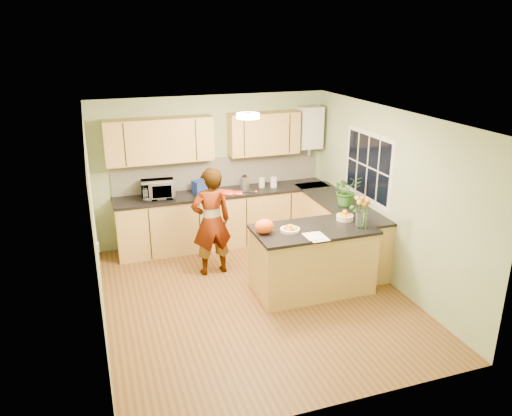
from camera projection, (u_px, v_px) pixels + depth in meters
name	position (u px, v px, depth m)	size (l,w,h in m)	color
floor	(256.00, 297.00, 6.91)	(4.50, 4.50, 0.00)	brown
ceiling	(256.00, 116.00, 6.07)	(4.00, 4.50, 0.02)	silver
wall_back	(213.00, 170.00, 8.49)	(4.00, 0.02, 2.50)	#90A374
wall_front	(336.00, 294.00, 4.48)	(4.00, 0.02, 2.50)	#90A374
wall_left	(95.00, 231.00, 5.88)	(0.02, 4.50, 2.50)	#90A374
wall_right	(389.00, 197.00, 7.09)	(0.02, 4.50, 2.50)	#90A374
back_counter	(225.00, 217.00, 8.52)	(3.64, 0.62, 0.94)	tan
right_counter	(339.00, 229.00, 8.02)	(0.62, 2.24, 0.94)	tan
splashback	(219.00, 172.00, 8.53)	(3.60, 0.02, 0.52)	silver
upper_cabinets	(204.00, 137.00, 8.09)	(3.20, 0.34, 0.70)	tan
boiler	(310.00, 128.00, 8.65)	(0.40, 0.30, 0.86)	silver
window_right	(368.00, 166.00, 7.52)	(0.01, 1.30, 1.05)	silver
light_switch	(98.00, 247.00, 5.33)	(0.02, 0.09, 0.09)	silver
ceiling_lamp	(248.00, 116.00, 6.35)	(0.30, 0.30, 0.07)	#FFEABF
peninsula_island	(313.00, 259.00, 6.95)	(1.65, 0.85, 0.95)	tan
fruit_dish	(290.00, 229.00, 6.67)	(0.26, 0.26, 0.09)	beige
orange_bowl	(345.00, 216.00, 7.07)	(0.24, 0.24, 0.14)	beige
flower_vase	(361.00, 204.00, 6.70)	(0.28, 0.28, 0.51)	silver
orange_bag	(264.00, 226.00, 6.59)	(0.26, 0.22, 0.20)	#FB5014
papers	(317.00, 237.00, 6.49)	(0.24, 0.33, 0.01)	white
violinist	(211.00, 222.00, 7.35)	(0.60, 0.40, 1.65)	#E7B68D
violin	(228.00, 193.00, 7.05)	(0.57, 0.23, 0.11)	#4C0904
microwave	(158.00, 189.00, 7.98)	(0.52, 0.35, 0.29)	silver
blue_box	(202.00, 187.00, 8.23)	(0.27, 0.20, 0.22)	navy
kettle	(245.00, 182.00, 8.44)	(0.16, 0.16, 0.29)	silver
jar_cream	(262.00, 182.00, 8.57)	(0.11, 0.11, 0.16)	beige
jar_white	(274.00, 182.00, 8.56)	(0.12, 0.12, 0.18)	silver
potted_plant	(347.00, 190.00, 7.62)	(0.43, 0.37, 0.48)	#306923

